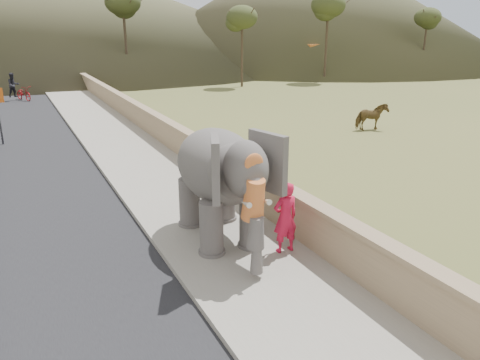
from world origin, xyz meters
name	(u,v)px	position (x,y,z in m)	size (l,w,h in m)	color
ground	(276,296)	(0.00, 0.00, 0.00)	(160.00, 160.00, 0.00)	olive
walkway	(139,161)	(0.00, 10.00, 0.07)	(3.00, 120.00, 0.15)	#9E9687
parapet	(181,144)	(1.65, 10.00, 0.55)	(0.30, 120.00, 1.10)	tan
cow	(371,117)	(11.62, 10.69, 0.65)	(0.70, 1.54, 1.30)	brown
distant_car	(268,67)	(20.80, 36.92, 0.72)	(1.70, 4.23, 1.44)	#B8B7BE
bus_white	(325,58)	(26.95, 35.55, 1.55)	(2.50, 11.00, 3.10)	beige
bus_orange	(348,58)	(28.69, 33.90, 1.55)	(2.50, 11.00, 3.10)	orange
hill_right	(310,2)	(36.00, 52.00, 8.00)	(56.00, 56.00, 16.00)	brown
hill_far	(63,10)	(5.00, 70.00, 7.00)	(80.00, 80.00, 14.00)	brown
elephant_and_man	(219,182)	(0.02, 2.66, 1.48)	(2.29, 3.81, 2.67)	#66605C
motorcyclist	(20,90)	(-3.27, 28.53, 0.72)	(1.69, 1.95, 1.87)	maroon
trees	(89,39)	(1.35, 27.06, 4.02)	(47.72, 43.70, 9.00)	#473828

